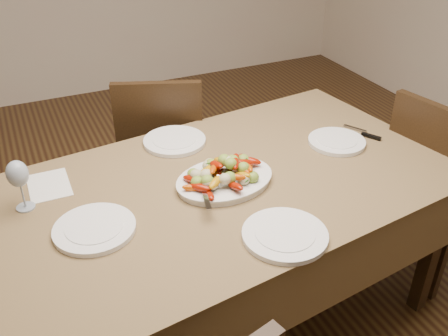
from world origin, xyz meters
name	(u,v)px	position (x,y,z in m)	size (l,w,h in m)	color
floor	(235,325)	(0.00, 0.00, 0.00)	(6.00, 6.00, 0.00)	#3B2511
dining_table	(224,256)	(-0.03, 0.06, 0.38)	(1.84, 1.04, 0.76)	brown
chair_far	(164,152)	(-0.02, 0.86, 0.47)	(0.42, 0.42, 0.95)	black
chair_right	(442,187)	(1.10, -0.03, 0.47)	(0.42, 0.42, 0.95)	black
serving_platter	(225,181)	(-0.03, 0.05, 0.77)	(0.38, 0.28, 0.02)	white
roasted_vegetables	(225,169)	(-0.03, 0.05, 0.83)	(0.31, 0.21, 0.09)	#811202
serving_spoon	(215,183)	(-0.09, 0.00, 0.81)	(0.28, 0.06, 0.03)	#9EA0A8
plate_left	(95,229)	(-0.54, -0.03, 0.77)	(0.27, 0.27, 0.02)	white
plate_right	(337,142)	(0.55, 0.13, 0.77)	(0.25, 0.25, 0.02)	white
plate_far	(175,141)	(-0.09, 0.44, 0.77)	(0.27, 0.27, 0.02)	white
plate_near	(285,235)	(0.02, -0.33, 0.77)	(0.28, 0.28, 0.02)	white
wine_glass	(20,184)	(-0.74, 0.20, 0.86)	(0.08, 0.08, 0.20)	#8C99A5
menu_card	(49,185)	(-0.64, 0.32, 0.76)	(0.15, 0.21, 0.00)	silver
table_knife	(364,133)	(0.72, 0.15, 0.76)	(0.02, 0.20, 0.01)	#9EA0A8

